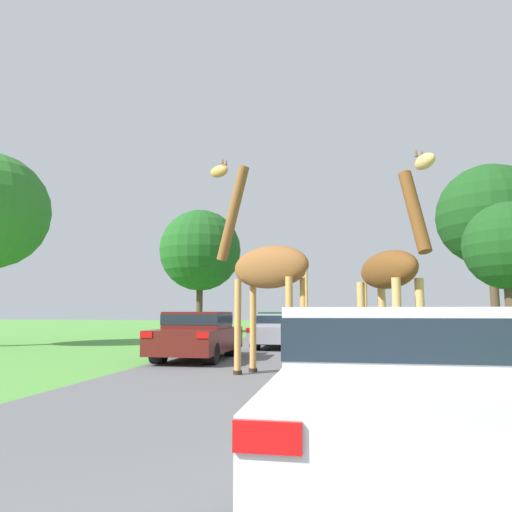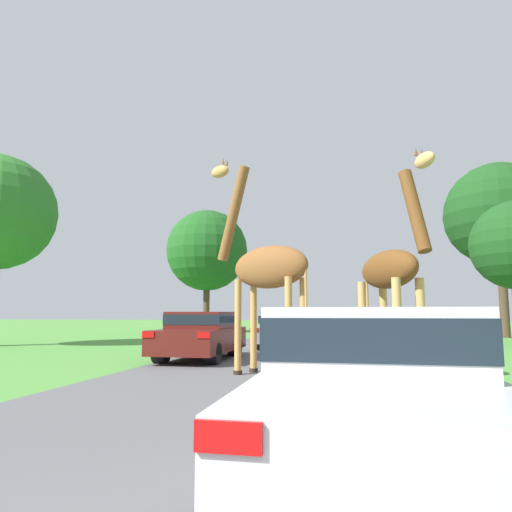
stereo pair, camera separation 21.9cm
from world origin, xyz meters
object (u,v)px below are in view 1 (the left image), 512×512
object	(u,v)px
car_queue_right	(276,324)
car_verge_right	(365,323)
tree_left_edge	(509,247)
car_lead_maroon	(385,383)
tree_centre_back	(200,250)
giraffe_near_road	(265,267)
car_queue_left	(278,329)
tree_right_cluster	(490,216)
car_far_ahead	(198,334)
giraffe_companion	(391,275)

from	to	relation	value
car_queue_right	car_verge_right	bearing A→B (deg)	23.21
car_verge_right	tree_left_edge	distance (m)	9.01
car_lead_maroon	tree_centre_back	world-z (taller)	tree_centre_back
giraffe_near_road	tree_centre_back	bearing A→B (deg)	49.64
tree_centre_back	car_queue_left	bearing A→B (deg)	-60.31
giraffe_near_road	tree_right_cluster	size ratio (longest dim) A/B	0.53
car_far_ahead	tree_right_cluster	distance (m)	20.08
giraffe_near_road	car_queue_right	distance (m)	15.28
giraffe_near_road	car_queue_right	xyz separation A→B (m)	(-1.80, 15.08, -1.62)
car_queue_left	tree_centre_back	world-z (taller)	tree_centre_back
giraffe_companion	car_verge_right	xyz separation A→B (m)	(0.38, 16.96, -1.42)
tree_left_edge	car_queue_left	bearing A→B (deg)	-161.55
tree_left_edge	tree_right_cluster	xyz separation A→B (m)	(1.20, 6.09, 2.63)
car_far_ahead	tree_left_edge	world-z (taller)	tree_left_edge
car_verge_right	tree_right_cluster	world-z (taller)	tree_right_cluster
giraffe_near_road	tree_centre_back	distance (m)	22.14
car_verge_right	tree_centre_back	size ratio (longest dim) A/B	0.55
car_queue_right	tree_centre_back	xyz separation A→B (m)	(-6.03, 5.36, 4.94)
car_verge_right	car_queue_right	bearing A→B (deg)	-156.79
car_queue_right	car_queue_left	xyz separation A→B (m)	(1.05, -7.06, -0.04)
car_lead_maroon	tree_left_edge	size ratio (longest dim) A/B	0.68
car_lead_maroon	tree_left_edge	world-z (taller)	tree_left_edge
car_lead_maroon	giraffe_near_road	bearing A→B (deg)	108.70
tree_centre_back	giraffe_near_road	bearing A→B (deg)	-69.02
giraffe_near_road	car_far_ahead	distance (m)	4.21
car_lead_maroon	giraffe_companion	bearing A→B (deg)	82.86
car_queue_left	car_far_ahead	world-z (taller)	car_far_ahead
giraffe_near_road	car_queue_left	bearing A→B (deg)	34.06
car_queue_left	car_lead_maroon	bearing A→B (deg)	-78.85
giraffe_near_road	car_lead_maroon	world-z (taller)	giraffe_near_road
car_queue_right	car_far_ahead	distance (m)	12.10
giraffe_companion	tree_left_edge	size ratio (longest dim) A/B	0.74
giraffe_companion	tree_left_edge	xyz separation A→B (m)	(6.25, 11.04, 2.01)
car_queue_right	car_far_ahead	size ratio (longest dim) A/B	0.99
car_lead_maroon	tree_right_cluster	world-z (taller)	tree_right_cluster
tree_left_edge	giraffe_near_road	bearing A→B (deg)	-128.55
car_lead_maroon	tree_right_cluster	distance (m)	25.34
tree_centre_back	car_lead_maroon	bearing A→B (deg)	-69.52
car_lead_maroon	car_queue_left	xyz separation A→B (m)	(-2.73, 13.86, -0.05)
giraffe_companion	tree_left_edge	bearing A→B (deg)	-146.03
giraffe_near_road	tree_left_edge	xyz separation A→B (m)	(8.99, 11.28, 1.83)
giraffe_near_road	tree_right_cluster	distance (m)	20.62
car_far_ahead	tree_right_cluster	size ratio (longest dim) A/B	0.41
car_queue_right	car_queue_left	distance (m)	7.14
giraffe_near_road	tree_centre_back	xyz separation A→B (m)	(-7.84, 20.44, 3.32)
car_verge_right	tree_centre_back	bearing A→B (deg)	163.48
giraffe_companion	car_far_ahead	distance (m)	6.06
tree_right_cluster	giraffe_companion	bearing A→B (deg)	-113.51
giraffe_companion	tree_centre_back	world-z (taller)	tree_centre_back
car_queue_left	tree_centre_back	distance (m)	15.13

